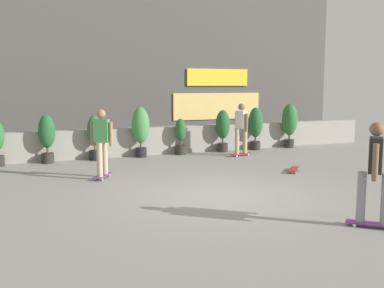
% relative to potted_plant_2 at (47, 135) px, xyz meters
% --- Properties ---
extents(ground_plane, '(48.00, 48.00, 0.00)m').
position_rel_potted_plant_2_xyz_m(ground_plane, '(2.86, -5.55, -0.82)').
color(ground_plane, gray).
extents(planter_wall, '(18.00, 0.40, 0.90)m').
position_rel_potted_plant_2_xyz_m(planter_wall, '(2.86, 0.45, -0.37)').
color(planter_wall, gray).
rests_on(planter_wall, ground).
extents(building_backdrop, '(20.00, 2.08, 6.50)m').
position_rel_potted_plant_2_xyz_m(building_backdrop, '(2.87, 4.45, 2.42)').
color(building_backdrop, '#4C4947').
rests_on(building_backdrop, ground).
extents(potted_plant_2, '(0.48, 0.48, 1.43)m').
position_rel_potted_plant_2_xyz_m(potted_plant_2, '(0.00, 0.00, 0.00)').
color(potted_plant_2, '#2D2823').
rests_on(potted_plant_2, ground).
extents(potted_plant_3, '(0.45, 0.45, 1.36)m').
position_rel_potted_plant_2_xyz_m(potted_plant_3, '(1.39, 0.00, -0.05)').
color(potted_plant_3, black).
rests_on(potted_plant_3, ground).
extents(potted_plant_4, '(0.56, 0.56, 1.59)m').
position_rel_potted_plant_2_xyz_m(potted_plant_4, '(2.84, 0.00, 0.11)').
color(potted_plant_4, black).
rests_on(potted_plant_4, ground).
extents(potted_plant_5, '(0.36, 0.36, 1.19)m').
position_rel_potted_plant_2_xyz_m(potted_plant_5, '(4.20, 0.00, -0.20)').
color(potted_plant_5, '#2D2823').
rests_on(potted_plant_5, ground).
extents(potted_plant_6, '(0.48, 0.48, 1.44)m').
position_rel_potted_plant_2_xyz_m(potted_plant_6, '(5.77, 0.00, 0.00)').
color(potted_plant_6, '#2D2823').
rests_on(potted_plant_6, ground).
extents(potted_plant_7, '(0.51, 0.51, 1.50)m').
position_rel_potted_plant_2_xyz_m(potted_plant_7, '(7.07, 0.00, 0.04)').
color(potted_plant_7, '#2D2823').
rests_on(potted_plant_7, ground).
extents(potted_plant_8, '(0.57, 0.57, 1.61)m').
position_rel_potted_plant_2_xyz_m(potted_plant_8, '(8.51, 0.00, 0.12)').
color(potted_plant_8, '#2D2823').
rests_on(potted_plant_8, ground).
extents(skater_foreground, '(0.60, 0.78, 1.70)m').
position_rel_potted_plant_2_xyz_m(skater_foreground, '(1.00, -2.83, 0.12)').
color(skater_foreground, '#72338C').
rests_on(skater_foreground, ground).
extents(skater_by_wall_right, '(0.71, 0.71, 1.70)m').
position_rel_potted_plant_2_xyz_m(skater_by_wall_right, '(4.12, -8.41, 0.12)').
color(skater_by_wall_right, '#72338C').
rests_on(skater_by_wall_right, ground).
extents(skater_far_left, '(0.82, 0.55, 1.70)m').
position_rel_potted_plant_2_xyz_m(skater_far_left, '(5.89, -1.05, 0.12)').
color(skater_far_left, maroon).
rests_on(skater_far_left, ground).
extents(skateboard_near_camera, '(0.70, 0.72, 0.08)m').
position_rel_potted_plant_2_xyz_m(skateboard_near_camera, '(5.83, -3.97, -0.76)').
color(skateboard_near_camera, maroon).
rests_on(skateboard_near_camera, ground).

